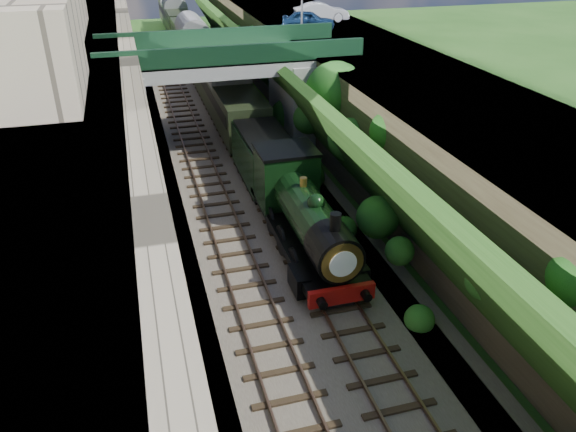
{
  "coord_description": "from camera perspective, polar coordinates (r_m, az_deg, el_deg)",
  "views": [
    {
      "loc": [
        -5.6,
        -11.76,
        13.87
      ],
      "look_at": [
        0.0,
        7.98,
        2.86
      ],
      "focal_mm": 35.0,
      "sensor_mm": 36.0,
      "label": 1
    }
  ],
  "objects": [
    {
      "name": "coach_front",
      "position": [
        43.48,
        -6.38,
        12.27
      ],
      "size": [
        2.9,
        18.0,
        3.7
      ],
      "color": "black",
      "rests_on": "trackbed"
    },
    {
      "name": "ground",
      "position": [
        19.02,
        6.95,
        -18.86
      ],
      "size": [
        160.0,
        160.0,
        0.0
      ],
      "primitive_type": "plane",
      "color": "#1E4714",
      "rests_on": "ground"
    },
    {
      "name": "retaining_wall",
      "position": [
        33.41,
        -15.06,
        9.17
      ],
      "size": [
        1.0,
        90.0,
        7.0
      ],
      "primitive_type": "cube",
      "color": "#756B56",
      "rests_on": "ground"
    },
    {
      "name": "road_bridge",
      "position": [
        37.65,
        -5.41,
        13.02
      ],
      "size": [
        16.0,
        6.4,
        7.25
      ],
      "color": "gray",
      "rests_on": "ground"
    },
    {
      "name": "track_right",
      "position": [
        35.22,
        -3.47,
        5.41
      ],
      "size": [
        2.5,
        90.0,
        0.2
      ],
      "color": "black",
      "rests_on": "trackbed"
    },
    {
      "name": "street_plateau_right",
      "position": [
        36.77,
        9.34,
        10.86
      ],
      "size": [
        8.0,
        90.0,
        6.25
      ],
      "primitive_type": "cube",
      "color": "#262628",
      "rests_on": "ground"
    },
    {
      "name": "track_left",
      "position": [
        34.74,
        -8.64,
        4.8
      ],
      "size": [
        2.5,
        90.0,
        0.2
      ],
      "color": "black",
      "rests_on": "trackbed"
    },
    {
      "name": "car_silver",
      "position": [
        48.46,
        3.39,
        19.99
      ],
      "size": [
        4.52,
        1.97,
        1.45
      ],
      "primitive_type": "imported",
      "rotation": [
        0.0,
        0.0,
        1.47
      ],
      "color": "#B4B5B9",
      "rests_on": "street_plateau_right"
    },
    {
      "name": "trackbed",
      "position": [
        35.06,
        -5.38,
        4.97
      ],
      "size": [
        10.0,
        90.0,
        0.2
      ],
      "primitive_type": "cube",
      "color": "#473F38",
      "rests_on": "ground"
    },
    {
      "name": "coach_rear",
      "position": [
        80.06,
        -11.43,
        19.21
      ],
      "size": [
        2.9,
        18.0,
        3.7
      ],
      "color": "black",
      "rests_on": "trackbed"
    },
    {
      "name": "car_blue",
      "position": [
        44.75,
        2.09,
        19.28
      ],
      "size": [
        4.28,
        2.88,
        1.35
      ],
      "primitive_type": "imported",
      "rotation": [
        0.0,
        0.0,
        1.21
      ],
      "color": "navy",
      "rests_on": "street_plateau_right"
    },
    {
      "name": "tree",
      "position": [
        33.67,
        4.91,
        12.22
      ],
      "size": [
        3.6,
        3.8,
        6.6
      ],
      "color": "black",
      "rests_on": "ground"
    },
    {
      "name": "building_near",
      "position": [
        26.5,
        -24.92,
        15.15
      ],
      "size": [
        4.0,
        8.0,
        4.0
      ],
      "primitive_type": "cube",
      "color": "gray",
      "rests_on": "street_plateau_left"
    },
    {
      "name": "street_plateau_left",
      "position": [
        33.58,
        -21.05,
        8.34
      ],
      "size": [
        6.0,
        90.0,
        7.0
      ],
      "primitive_type": "cube",
      "color": "#262628",
      "rests_on": "ground"
    },
    {
      "name": "locomotive",
      "position": [
        25.38,
        1.63,
        0.06
      ],
      "size": [
        3.1,
        10.22,
        3.83
      ],
      "color": "black",
      "rests_on": "trackbed"
    },
    {
      "name": "coach_middle",
      "position": [
        61.62,
        -9.61,
        16.79
      ],
      "size": [
        2.9,
        18.0,
        3.7
      ],
      "color": "black",
      "rests_on": "trackbed"
    },
    {
      "name": "embankment_slope",
      "position": [
        32.88,
        4.01,
        8.45
      ],
      "size": [
        4.66,
        90.0,
        6.36
      ],
      "color": "#1E4714",
      "rests_on": "ground"
    },
    {
      "name": "tender",
      "position": [
        31.93,
        -2.32,
        5.63
      ],
      "size": [
        2.7,
        6.0,
        3.05
      ],
      "color": "black",
      "rests_on": "trackbed"
    }
  ]
}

